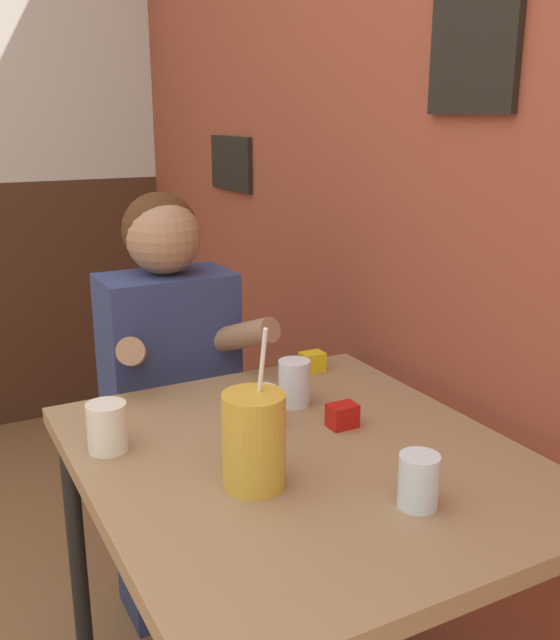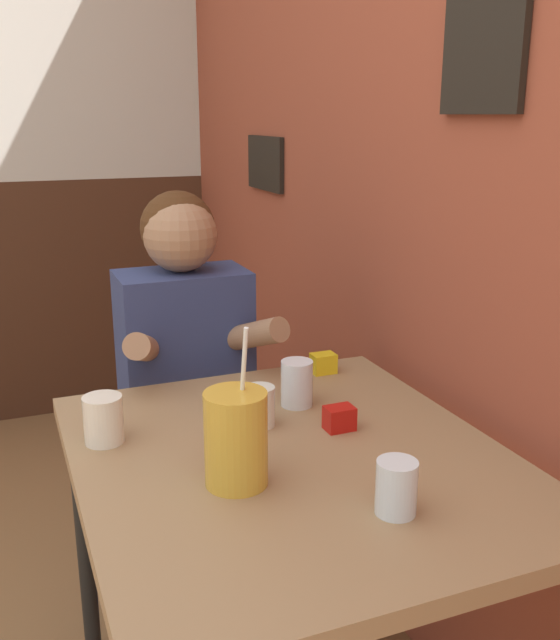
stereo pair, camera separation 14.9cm
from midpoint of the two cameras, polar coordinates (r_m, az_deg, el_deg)
brick_wall_right at (r=2.29m, az=-0.91°, el=15.37°), size 0.08×4.55×2.70m
main_table at (r=1.43m, az=-1.30°, el=-13.32°), size 0.81×0.93×0.75m
person_seated at (r=1.98m, az=-10.85°, el=-6.87°), size 0.42×0.40×1.19m
cocktail_pitcher at (r=1.25m, az=-5.55°, el=-9.62°), size 0.11×0.11×0.29m
glass_near_pitcher at (r=1.60m, az=-1.54°, el=-5.08°), size 0.07×0.07×0.10m
glass_center at (r=1.50m, az=-4.30°, el=-7.01°), size 0.07×0.07×0.09m
glass_far_side at (r=1.45m, az=-16.59°, el=-8.27°), size 0.08×0.08×0.10m
glass_by_brick at (r=1.22m, az=7.53°, el=-12.72°), size 0.07×0.07×0.09m
condiment_ketchup at (r=1.50m, az=2.16°, el=-7.72°), size 0.06×0.04×0.05m
condiment_mustard at (r=1.81m, az=0.23°, el=-3.42°), size 0.06×0.04×0.05m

